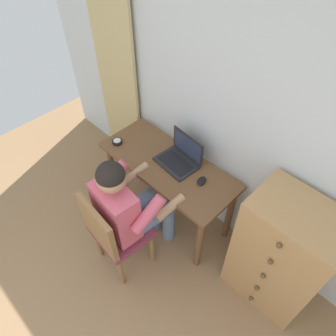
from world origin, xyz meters
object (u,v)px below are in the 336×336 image
Objects in this scene: dresser at (280,254)px; person_seated at (130,205)px; computer_mouse at (202,181)px; chair at (114,232)px; desk_clock at (117,142)px; laptop at (180,157)px; desk at (168,173)px.

dresser is 0.88× the size of person_seated.
chair is at bearing -123.59° from computer_mouse.
desk_clock is (-0.56, 0.53, 0.24)m from chair.
chair is 9.81× the size of desk_clock.
dresser is 1.25m from chair.
person_seated is (-1.01, -0.54, 0.15)m from dresser.
laptop reaches higher than chair.
desk is at bearing 15.11° from desk_clock.
dresser reaches higher than laptop.
laptop is at bearing 59.79° from desk.
chair is 2.46× the size of laptop.
dresser is at bearing 3.05° from desk.
person_seated reaches higher than computer_mouse.
laptop is at bearing 178.12° from dresser.
dresser is at bearing 6.92° from desk_clock.
dresser reaches higher than computer_mouse.
person_seated is 13.34× the size of desk_clock.
desk is 1.38× the size of chair.
desk is 0.20m from laptop.
computer_mouse is (0.33, 0.04, 0.13)m from desk.
computer_mouse reaches higher than desk.
desk is at bearing 174.68° from computer_mouse.
computer_mouse is (0.27, 0.71, 0.24)m from chair.
desk_clock is at bearing -164.89° from desk.
chair is (0.06, -0.66, -0.11)m from desk.
person_seated is at bearing -128.82° from computer_mouse.
desk_clock is at bearing -173.08° from dresser.
desk is 0.36m from computer_mouse.
person_seated is 0.58m from laptop.
dresser is 10.56× the size of computer_mouse.
laptop is at bearing 90.67° from chair.
desk_clock reaches higher than desk.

